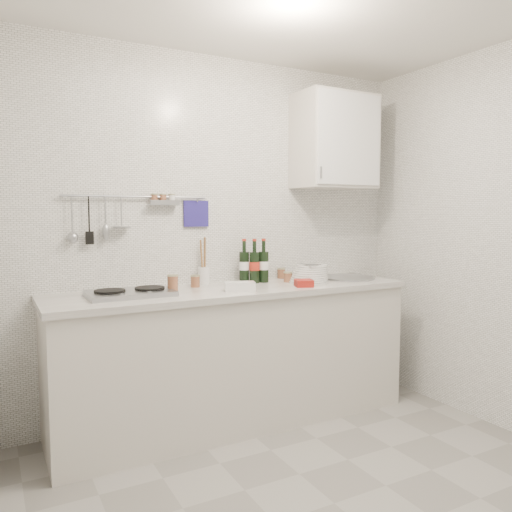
{
  "coord_description": "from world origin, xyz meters",
  "views": [
    {
      "loc": [
        -1.44,
        -1.86,
        1.42
      ],
      "look_at": [
        0.05,
        0.9,
        1.14
      ],
      "focal_mm": 35.0,
      "sensor_mm": 36.0,
      "label": 1
    }
  ],
  "objects_px": {
    "plate_stack_hob": "(130,294)",
    "plate_stack_sink": "(310,274)",
    "utensil_crock": "(204,273)",
    "wall_cabinet": "(335,142)",
    "wine_bottles": "(254,261)"
  },
  "relations": [
    {
      "from": "plate_stack_hob",
      "to": "plate_stack_sink",
      "type": "xyz_separation_m",
      "value": [
        1.27,
        -0.04,
        0.05
      ]
    },
    {
      "from": "plate_stack_hob",
      "to": "utensil_crock",
      "type": "relative_size",
      "value": 0.93
    },
    {
      "from": "wall_cabinet",
      "to": "plate_stack_hob",
      "type": "distance_m",
      "value": 1.9
    },
    {
      "from": "wall_cabinet",
      "to": "utensil_crock",
      "type": "xyz_separation_m",
      "value": [
        -1.03,
        0.12,
        -0.95
      ]
    },
    {
      "from": "plate_stack_sink",
      "to": "utensil_crock",
      "type": "distance_m",
      "value": 0.75
    },
    {
      "from": "plate_stack_hob",
      "to": "wine_bottles",
      "type": "bearing_deg",
      "value": 9.39
    },
    {
      "from": "wall_cabinet",
      "to": "plate_stack_sink",
      "type": "relative_size",
      "value": 2.34
    },
    {
      "from": "plate_stack_sink",
      "to": "wine_bottles",
      "type": "distance_m",
      "value": 0.41
    },
    {
      "from": "plate_stack_sink",
      "to": "wine_bottles",
      "type": "height_order",
      "value": "wine_bottles"
    },
    {
      "from": "plate_stack_sink",
      "to": "utensil_crock",
      "type": "relative_size",
      "value": 0.91
    },
    {
      "from": "wall_cabinet",
      "to": "wine_bottles",
      "type": "relative_size",
      "value": 2.26
    },
    {
      "from": "wine_bottles",
      "to": "utensil_crock",
      "type": "xyz_separation_m",
      "value": [
        -0.35,
        0.09,
        -0.08
      ]
    },
    {
      "from": "plate_stack_sink",
      "to": "wine_bottles",
      "type": "relative_size",
      "value": 0.97
    },
    {
      "from": "wall_cabinet",
      "to": "wine_bottles",
      "type": "height_order",
      "value": "wall_cabinet"
    },
    {
      "from": "plate_stack_sink",
      "to": "wall_cabinet",
      "type": "bearing_deg",
      "value": 26.27
    }
  ]
}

